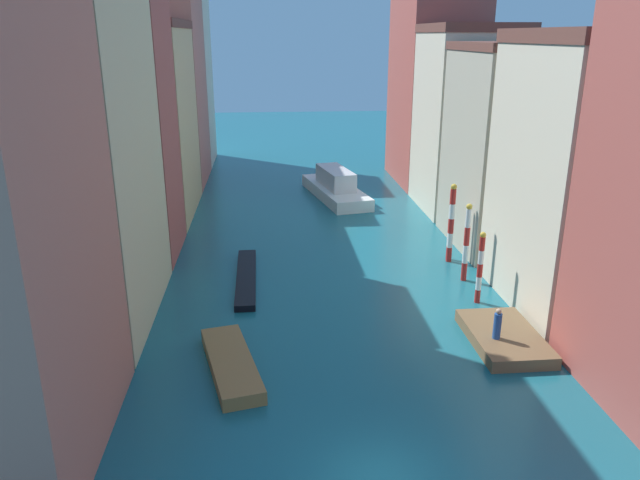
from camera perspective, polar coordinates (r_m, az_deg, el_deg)
name	(u,v)px	position (r m, az deg, el deg)	size (l,w,h in m)	color
ground_plane	(317,242)	(43.02, -0.25, -0.19)	(154.00, 154.00, 0.00)	#196070
building_left_1	(63,108)	(31.41, -23.16, 11.39)	(7.01, 11.68, 21.49)	beige
building_left_2	(114,120)	(40.85, -18.86, 10.70)	(7.01, 7.39, 17.86)	#B25147
building_left_3	(145,120)	(50.65, -16.18, 10.80)	(7.01, 12.24, 15.14)	#DBB77A
building_left_4	(166,86)	(61.71, -14.40, 13.96)	(7.01, 10.52, 18.76)	#C6705B
building_left_5	(177,61)	(71.16, -13.33, 16.13)	(7.01, 8.47, 22.50)	beige
building_right_1	(584,174)	(34.26, 23.71, 5.73)	(7.01, 9.71, 14.35)	beige
building_right_2	(510,148)	(43.06, 17.52, 8.33)	(7.01, 9.25, 13.60)	#BCB299
building_right_3	(466,119)	(51.78, 13.62, 11.03)	(7.01, 9.03, 14.88)	beige
building_right_4	(435,75)	(61.22, 10.78, 15.06)	(7.01, 11.43, 20.65)	#B25147
waterfront_dock	(504,338)	(30.50, 17.00, -8.81)	(3.15, 5.33, 0.59)	brown
person_on_dock	(497,325)	(29.38, 16.42, -7.68)	(0.36, 0.36, 1.51)	#234C93
mooring_pole_0	(480,267)	(33.83, 14.90, -2.47)	(0.33, 0.33, 4.10)	red
mooring_pole_1	(466,242)	(36.59, 13.68, -0.17)	(0.36, 0.36, 4.78)	red
mooring_pole_2	(451,223)	(39.44, 12.31, 1.63)	(0.38, 0.38, 5.18)	red
mooring_pole_3	(450,223)	(39.89, 12.20, 1.58)	(0.27, 0.27, 4.88)	red
vaporetto_white	(335,187)	(54.76, 1.47, 5.02)	(5.42, 11.49, 2.63)	white
gondola_black	(246,278)	(36.56, -6.99, -3.55)	(1.21, 8.82, 0.38)	black
motorboat_0	(231,364)	(27.34, -8.39, -11.51)	(3.13, 6.47, 0.61)	olive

